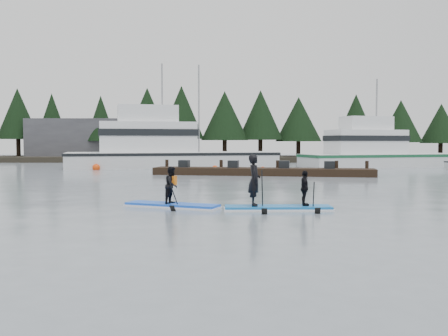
{
  "coord_description": "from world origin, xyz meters",
  "views": [
    {
      "loc": [
        -0.07,
        -16.47,
        2.28
      ],
      "look_at": [
        0.0,
        6.0,
        1.1
      ],
      "focal_mm": 40.0,
      "sensor_mm": 36.0,
      "label": 1
    }
  ],
  "objects_px": {
    "fishing_boat_medium": "(379,160)",
    "paddleboard_solo": "(172,194)",
    "fishing_boat_large": "(166,158)",
    "floating_dock": "(262,172)",
    "paddleboard_duo": "(274,192)"
  },
  "relations": [
    {
      "from": "paddleboard_duo",
      "to": "floating_dock",
      "type": "bearing_deg",
      "value": 85.8
    },
    {
      "from": "fishing_boat_medium",
      "to": "paddleboard_solo",
      "type": "bearing_deg",
      "value": -136.42
    },
    {
      "from": "floating_dock",
      "to": "paddleboard_duo",
      "type": "distance_m",
      "value": 17.34
    },
    {
      "from": "fishing_boat_medium",
      "to": "paddleboard_duo",
      "type": "distance_m",
      "value": 31.25
    },
    {
      "from": "fishing_boat_medium",
      "to": "floating_dock",
      "type": "relative_size",
      "value": 1.05
    },
    {
      "from": "fishing_boat_large",
      "to": "paddleboard_duo",
      "type": "distance_m",
      "value": 28.93
    },
    {
      "from": "fishing_boat_medium",
      "to": "paddleboard_solo",
      "type": "relative_size",
      "value": 4.58
    },
    {
      "from": "fishing_boat_large",
      "to": "fishing_boat_medium",
      "type": "bearing_deg",
      "value": -11.84
    },
    {
      "from": "fishing_boat_medium",
      "to": "floating_dock",
      "type": "distance_m",
      "value": 16.17
    },
    {
      "from": "fishing_boat_large",
      "to": "paddleboard_solo",
      "type": "xyz_separation_m",
      "value": [
        3.29,
        -27.43,
        -0.34
      ]
    },
    {
      "from": "floating_dock",
      "to": "fishing_boat_large",
      "type": "bearing_deg",
      "value": 136.07
    },
    {
      "from": "paddleboard_duo",
      "to": "fishing_boat_medium",
      "type": "bearing_deg",
      "value": 65.43
    },
    {
      "from": "paddleboard_solo",
      "to": "paddleboard_duo",
      "type": "distance_m",
      "value": 3.57
    },
    {
      "from": "fishing_boat_large",
      "to": "floating_dock",
      "type": "xyz_separation_m",
      "value": [
        7.77,
        -10.82,
        -0.54
      ]
    },
    {
      "from": "fishing_boat_large",
      "to": "paddleboard_solo",
      "type": "height_order",
      "value": "fishing_boat_large"
    }
  ]
}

